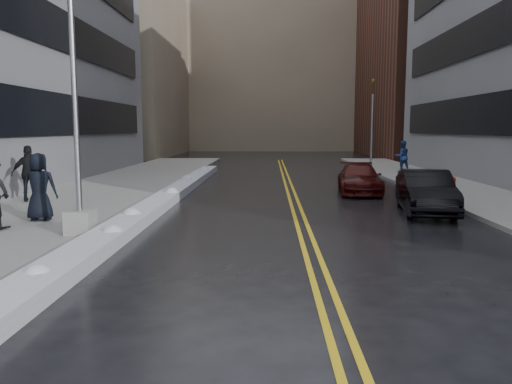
# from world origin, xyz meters

# --- Properties ---
(ground) EXTENTS (160.00, 160.00, 0.00)m
(ground) POSITION_xyz_m (0.00, 0.00, 0.00)
(ground) COLOR black
(ground) RESTS_ON ground
(sidewalk_west) EXTENTS (5.50, 50.00, 0.15)m
(sidewalk_west) POSITION_xyz_m (-5.75, 10.00, 0.07)
(sidewalk_west) COLOR gray
(sidewalk_west) RESTS_ON ground
(sidewalk_east) EXTENTS (4.00, 50.00, 0.15)m
(sidewalk_east) POSITION_xyz_m (10.00, 10.00, 0.07)
(sidewalk_east) COLOR gray
(sidewalk_east) RESTS_ON ground
(lane_line_left) EXTENTS (0.12, 50.00, 0.01)m
(lane_line_left) POSITION_xyz_m (2.35, 10.00, 0.00)
(lane_line_left) COLOR gold
(lane_line_left) RESTS_ON ground
(lane_line_right) EXTENTS (0.12, 50.00, 0.01)m
(lane_line_right) POSITION_xyz_m (2.65, 10.00, 0.00)
(lane_line_right) COLOR gold
(lane_line_right) RESTS_ON ground
(snow_ridge) EXTENTS (0.90, 30.00, 0.34)m
(snow_ridge) POSITION_xyz_m (-2.45, 8.00, 0.17)
(snow_ridge) COLOR silver
(snow_ridge) RESTS_ON ground
(building_west_far) EXTENTS (14.00, 22.00, 18.00)m
(building_west_far) POSITION_xyz_m (-15.50, 44.00, 9.00)
(building_west_far) COLOR gray
(building_west_far) RESTS_ON ground
(building_east_far) EXTENTS (14.00, 20.00, 28.00)m
(building_east_far) POSITION_xyz_m (19.00, 42.00, 14.00)
(building_east_far) COLOR #562D21
(building_east_far) RESTS_ON ground
(building_far) EXTENTS (36.00, 16.00, 22.00)m
(building_far) POSITION_xyz_m (2.00, 60.00, 11.00)
(building_far) COLOR gray
(building_far) RESTS_ON ground
(lamppost) EXTENTS (0.65, 0.65, 7.62)m
(lamppost) POSITION_xyz_m (-3.30, 2.00, 2.53)
(lamppost) COLOR gray
(lamppost) RESTS_ON sidewalk_west
(fire_hydrant) EXTENTS (0.26, 0.26, 0.73)m
(fire_hydrant) POSITION_xyz_m (9.00, 10.00, 0.55)
(fire_hydrant) COLOR maroon
(fire_hydrant) RESTS_ON sidewalk_east
(traffic_signal) EXTENTS (0.16, 0.20, 6.00)m
(traffic_signal) POSITION_xyz_m (8.50, 24.00, 3.40)
(traffic_signal) COLOR gray
(traffic_signal) RESTS_ON sidewalk_east
(pedestrian_c) EXTENTS (1.07, 0.79, 1.98)m
(pedestrian_c) POSITION_xyz_m (-5.18, 3.84, 1.14)
(pedestrian_c) COLOR black
(pedestrian_c) RESTS_ON sidewalk_west
(pedestrian_d) EXTENTS (1.31, 0.95, 2.07)m
(pedestrian_d) POSITION_xyz_m (-7.30, 7.64, 1.18)
(pedestrian_d) COLOR black
(pedestrian_d) RESTS_ON sidewalk_west
(pedestrian_east) EXTENTS (1.03, 0.85, 1.93)m
(pedestrian_east) POSITION_xyz_m (9.72, 20.57, 1.12)
(pedestrian_east) COLOR navy
(pedestrian_east) RESTS_ON sidewalk_east
(car_black) EXTENTS (2.11, 4.55, 1.44)m
(car_black) POSITION_xyz_m (6.76, 6.28, 0.72)
(car_black) COLOR black
(car_black) RESTS_ON ground
(car_maroon) EXTENTS (2.18, 4.54, 1.27)m
(car_maroon) POSITION_xyz_m (5.50, 11.56, 0.64)
(car_maroon) COLOR #360A08
(car_maroon) RESTS_ON ground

